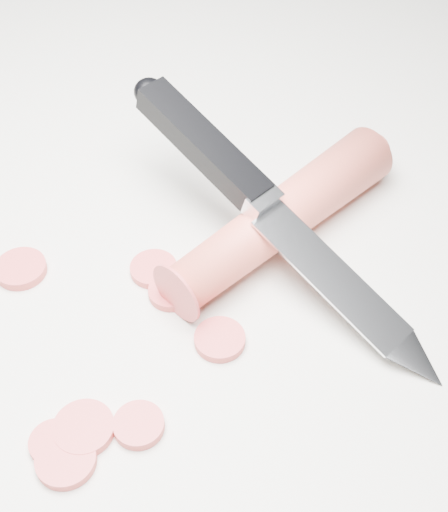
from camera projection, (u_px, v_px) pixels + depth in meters
The scene contains 11 objects.
ground at pixel (137, 296), 0.49m from camera, with size 2.40×2.40×0.00m, color beige.
carrot at pixel (282, 217), 0.51m from camera, with size 0.04×0.04×0.20m, color #DA4C3C.
carrot_slice_0 at pixel (21, 269), 0.50m from camera, with size 0.04×0.04×0.01m, color #C8393B.
carrot_slice_1 at pixel (66, 460), 0.41m from camera, with size 0.04×0.04×0.01m, color #C8393B.
carrot_slice_2 at pixel (171, 292), 0.49m from camera, with size 0.03×0.03×0.01m, color #C8393B.
carrot_slice_3 at pixel (84, 428), 0.42m from camera, with size 0.04×0.04×0.01m, color #C8393B.
carrot_slice_4 at pixel (220, 339), 0.46m from camera, with size 0.03×0.03×0.01m, color #C8393B.
carrot_slice_5 at pixel (154, 269), 0.50m from camera, with size 0.03×0.03×0.01m, color #C8393B.
carrot_slice_6 at pixel (54, 443), 0.42m from camera, with size 0.03×0.03×0.01m, color #C8393B.
carrot_slice_7 at pixel (139, 425), 0.42m from camera, with size 0.03×0.03×0.01m, color #C8393B.
kitchen_knife at pixel (280, 216), 0.48m from camera, with size 0.29×0.12×0.09m, color silver, non-canonical shape.
Camera 1 is at (0.20, -0.24, 0.39)m, focal length 50.00 mm.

